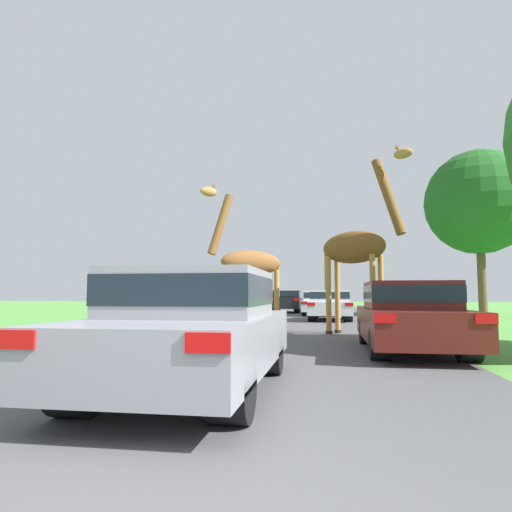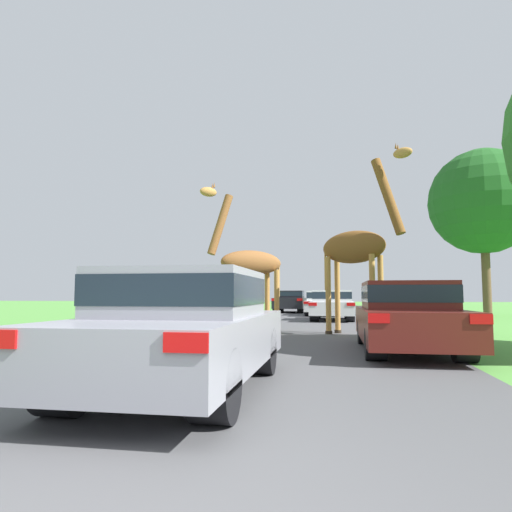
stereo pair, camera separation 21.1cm
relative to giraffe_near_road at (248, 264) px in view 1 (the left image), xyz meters
name	(u,v)px [view 1 (the left image)]	position (x,y,z in m)	size (l,w,h in m)	color
road	(316,312)	(1.65, 17.37, -2.17)	(6.70, 120.00, 0.00)	#4C4C4F
giraffe_near_road	(248,264)	(0.00, 0.00, 0.00)	(2.55, 2.24, 4.68)	#B77F3D
giraffe_companion	(358,248)	(3.43, -0.61, 0.40)	(2.72, 1.94, 5.46)	#B77F3D
car_lead_maroon	(193,326)	(0.89, -8.91, -1.38)	(1.92, 4.44, 1.49)	gray
car_queue_right	(287,301)	(-0.31, 16.63, -1.39)	(1.99, 4.09, 1.47)	black
car_queue_left	(330,304)	(2.59, 7.42, -1.42)	(1.95, 4.48, 1.40)	silver
car_far_ahead	(319,302)	(1.99, 12.44, -1.43)	(1.91, 4.27, 1.41)	silver
car_verge_right	(409,315)	(4.22, -4.41, -1.41)	(1.88, 4.72, 1.45)	#561914
tree_left_edge	(479,202)	(11.09, 13.00, 4.29)	(5.97, 5.97, 9.47)	brown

